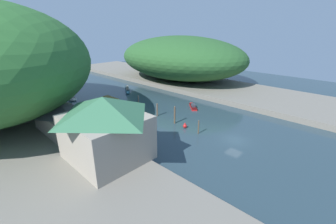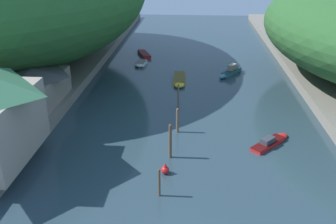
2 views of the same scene
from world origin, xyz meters
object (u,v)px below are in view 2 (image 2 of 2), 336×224
boat_far_right_bank (179,80)px  boat_yellow_tender (143,53)px  boat_mid_channel (140,64)px  channel_buoy_near (165,169)px  boat_open_rowboat (230,72)px  person_on_quay (22,121)px  boathouse_shed (33,85)px  boat_red_skiff (271,141)px

boat_far_right_bank → boat_yellow_tender: boat_far_right_bank is taller
boat_mid_channel → channel_buoy_near: channel_buoy_near is taller
boat_open_rowboat → person_on_quay: 33.77m
boat_far_right_bank → boat_mid_channel: bearing=-50.3°
boathouse_shed → person_on_quay: bearing=-77.3°
boat_mid_channel → boat_far_right_bank: boat_far_right_bank is taller
boat_far_right_bank → boat_yellow_tender: bearing=-64.7°
boat_open_rowboat → boat_mid_channel: boat_open_rowboat is taller
boat_far_right_bank → channel_buoy_near: 25.24m
boat_red_skiff → channel_buoy_near: bearing=-106.0°
boat_open_rowboat → boat_far_right_bank: (-7.96, -4.03, -0.18)m
boathouse_shed → boat_open_rowboat: size_ratio=1.86×
boat_far_right_bank → person_on_quay: 25.46m
boat_mid_channel → boat_yellow_tender: boat_mid_channel is taller
boat_open_rowboat → boathouse_shed: bearing=65.5°
boat_red_skiff → boat_yellow_tender: bearing=161.3°
boat_far_right_bank → person_on_quay: (-15.95, -19.74, 1.96)m
boat_red_skiff → boat_mid_channel: bearing=166.4°
boat_yellow_tender → channel_buoy_near: bearing=-101.9°
boat_red_skiff → boat_yellow_tender: 38.61m
boat_red_skiff → boat_yellow_tender: size_ratio=0.81×
boat_red_skiff → boat_open_rowboat: bearing=139.6°
boat_mid_channel → channel_buoy_near: 34.21m
boat_mid_channel → boat_red_skiff: (17.71, -27.10, -0.01)m
boat_red_skiff → boathouse_shed: bearing=-150.2°
boat_mid_channel → boathouse_shed: bearing=71.0°
boat_yellow_tender → channel_buoy_near: size_ratio=5.45×
person_on_quay → channel_buoy_near: bearing=-87.3°
boat_yellow_tender → person_on_quay: bearing=-125.6°
boat_mid_channel → person_on_quay: 29.41m
boathouse_shed → boat_open_rowboat: 30.45m
boat_yellow_tender → boathouse_shed: bearing=-132.4°
boathouse_shed → boat_mid_channel: 23.15m
boathouse_shed → boat_yellow_tender: bearing=69.8°
boathouse_shed → boat_red_skiff: 29.17m
boat_open_rowboat → channel_buoy_near: bearing=107.7°
channel_buoy_near → boathouse_shed: bearing=143.0°
boathouse_shed → boat_red_skiff: size_ratio=2.07×
boat_open_rowboat → channel_buoy_near: (-8.20, -29.27, -0.05)m
channel_buoy_near → person_on_quay: 16.75m
person_on_quay → boat_mid_channel: bearing=4.6°
person_on_quay → boathouse_shed: bearing=34.7°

